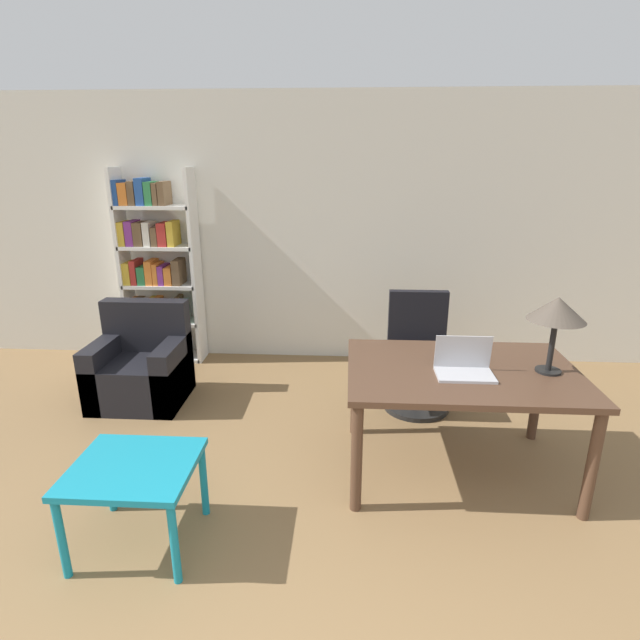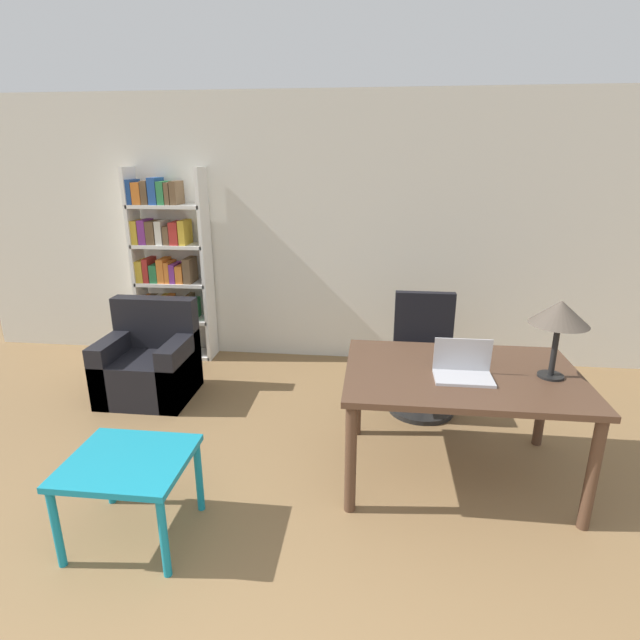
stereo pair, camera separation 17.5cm
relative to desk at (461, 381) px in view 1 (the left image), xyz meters
name	(u,v)px [view 1 (the left image)]	position (x,y,z in m)	size (l,w,h in m)	color
wall_back	(333,232)	(-0.92, 2.08, 0.68)	(8.00, 0.06, 2.70)	silver
desk	(461,381)	(0.00, 0.00, 0.00)	(1.49, 1.03, 0.76)	#4C3323
laptop	(464,366)	(-0.01, -0.09, 0.14)	(0.36, 0.23, 0.24)	#B2B2B7
table_lamp	(557,311)	(0.54, -0.02, 0.50)	(0.35, 0.35, 0.50)	black
office_chair	(418,357)	(-0.15, 0.98, -0.23)	(0.56, 0.56, 0.99)	black
side_table_blue	(134,476)	(-1.89, -0.81, -0.23)	(0.65, 0.59, 0.51)	teal
armchair	(141,369)	(-2.58, 0.92, -0.38)	(0.77, 0.67, 0.87)	black
bookshelf	(155,272)	(-2.75, 1.89, 0.28)	(0.79, 0.28, 1.99)	white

